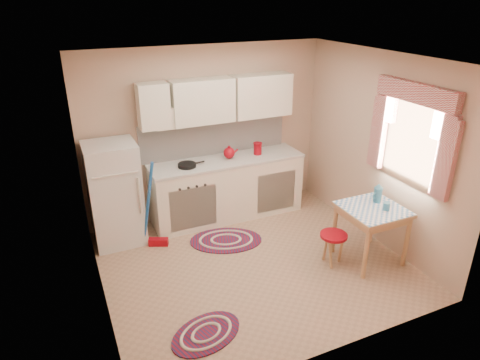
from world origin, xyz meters
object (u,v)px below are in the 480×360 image
object	(u,v)px
table	(370,234)
stool	(332,249)
fridge	(115,194)
base_cabinets	(227,189)

from	to	relation	value
table	stool	distance (m)	0.51
fridge	base_cabinets	bearing A→B (deg)	1.77
base_cabinets	table	size ratio (longest dim) A/B	3.12
base_cabinets	stool	bearing A→B (deg)	-67.49
table	stool	bearing A→B (deg)	168.61
base_cabinets	table	world-z (taller)	base_cabinets
fridge	base_cabinets	size ratio (longest dim) A/B	0.62
stool	fridge	bearing A→B (deg)	144.60
fridge	table	distance (m)	3.32
table	stool	xyz separation A→B (m)	(-0.48, 0.10, -0.15)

